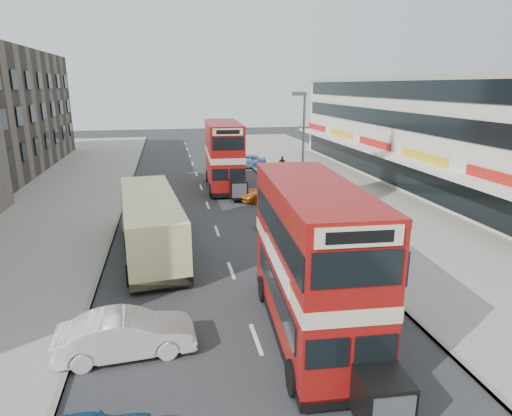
{
  "coord_description": "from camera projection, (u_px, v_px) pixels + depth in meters",
  "views": [
    {
      "loc": [
        -2.67,
        -11.19,
        8.56
      ],
      "look_at": [
        0.69,
        5.43,
        3.78
      ],
      "focal_mm": 30.71,
      "sensor_mm": 36.0,
      "label": 1
    }
  ],
  "objects": [
    {
      "name": "bus_main",
      "position": [
        312.0,
        261.0,
        14.9
      ],
      "size": [
        3.17,
        9.72,
        5.28
      ],
      "rotation": [
        0.0,
        0.0,
        3.08
      ],
      "color": "black",
      "rests_on": "ground"
    },
    {
      "name": "pedestrian_near",
      "position": [
        342.0,
        213.0,
        26.56
      ],
      "size": [
        0.75,
        0.61,
        1.78
      ],
      "primitive_type": "imported",
      "rotation": [
        0.0,
        0.0,
        3.42
      ],
      "color": "gray",
      "rests_on": "pavement_right"
    },
    {
      "name": "commercial_row",
      "position": [
        442.0,
        133.0,
        36.68
      ],
      "size": [
        9.9,
        46.2,
        9.3
      ],
      "color": "beige",
      "rests_on": "ground"
    },
    {
      "name": "kerb_left",
      "position": [
        122.0,
        209.0,
        31.07
      ],
      "size": [
        0.2,
        90.0,
        0.16
      ],
      "primitive_type": "cube",
      "color": "gray",
      "rests_on": "ground"
    },
    {
      "name": "cyclist",
      "position": [
        273.0,
        193.0,
        32.75
      ],
      "size": [
        0.78,
        1.79,
        2.15
      ],
      "rotation": [
        0.0,
        0.0,
        0.1
      ],
      "color": "gray",
      "rests_on": "ground"
    },
    {
      "name": "kerb_right",
      "position": [
        287.0,
        200.0,
        33.4
      ],
      "size": [
        0.2,
        90.0,
        0.16
      ],
      "primitive_type": "cube",
      "color": "gray",
      "rests_on": "ground"
    },
    {
      "name": "pedestrian_far",
      "position": [
        282.0,
        164.0,
        43.76
      ],
      "size": [
        0.98,
        0.54,
        1.59
      ],
      "primitive_type": "imported",
      "rotation": [
        0.0,
        0.0,
        -0.17
      ],
      "color": "gray",
      "rests_on": "pavement_right"
    },
    {
      "name": "car_right_b",
      "position": [
        268.0,
        193.0,
        33.43
      ],
      "size": [
        4.69,
        2.48,
        1.26
      ],
      "primitive_type": "imported",
      "rotation": [
        0.0,
        0.0,
        -1.48
      ],
      "color": "#D26115",
      "rests_on": "ground"
    },
    {
      "name": "pavement_right",
      "position": [
        360.0,
        197.0,
        34.53
      ],
      "size": [
        12.0,
        90.0,
        0.15
      ],
      "primitive_type": "cube",
      "color": "gray",
      "rests_on": "ground"
    },
    {
      "name": "coach",
      "position": [
        151.0,
        221.0,
        22.98
      ],
      "size": [
        3.74,
        10.84,
        2.82
      ],
      "rotation": [
        0.0,
        0.0,
        0.1
      ],
      "color": "black",
      "rests_on": "ground"
    },
    {
      "name": "ground",
      "position": [
        269.0,
        375.0,
        13.38
      ],
      "size": [
        160.0,
        160.0,
        0.0
      ],
      "primitive_type": "plane",
      "color": "#28282B",
      "rests_on": "ground"
    },
    {
      "name": "street_lamp",
      "position": [
        302.0,
        142.0,
        30.32
      ],
      "size": [
        1.0,
        0.2,
        8.12
      ],
      "color": "slate",
      "rests_on": "ground"
    },
    {
      "name": "road_surface",
      "position": [
        208.0,
        205.0,
        32.25
      ],
      "size": [
        12.0,
        90.0,
        0.01
      ],
      "primitive_type": "cube",
      "color": "#28282B",
      "rests_on": "ground"
    },
    {
      "name": "pavement_left",
      "position": [
        32.0,
        214.0,
        29.94
      ],
      "size": [
        12.0,
        90.0,
        0.15
      ],
      "primitive_type": "cube",
      "color": "gray",
      "rests_on": "ground"
    },
    {
      "name": "car_right_a",
      "position": [
        288.0,
        218.0,
        27.2
      ],
      "size": [
        4.14,
        1.99,
        1.16
      ],
      "primitive_type": "imported",
      "rotation": [
        0.0,
        0.0,
        -1.48
      ],
      "color": "maroon",
      "rests_on": "ground"
    },
    {
      "name": "bus_second",
      "position": [
        224.0,
        155.0,
        37.01
      ],
      "size": [
        3.06,
        9.9,
        5.4
      ],
      "rotation": [
        0.0,
        0.0,
        3.1
      ],
      "color": "black",
      "rests_on": "ground"
    },
    {
      "name": "car_right_c",
      "position": [
        246.0,
        161.0,
        46.68
      ],
      "size": [
        4.5,
        2.14,
        1.49
      ],
      "primitive_type": "imported",
      "rotation": [
        0.0,
        0.0,
        -1.66
      ],
      "color": "#6291C5",
      "rests_on": "ground"
    },
    {
      "name": "car_left_front",
      "position": [
        127.0,
        334.0,
        14.25
      ],
      "size": [
        4.52,
        1.83,
        1.46
      ],
      "primitive_type": "imported",
      "rotation": [
        0.0,
        0.0,
        1.64
      ],
      "color": "white",
      "rests_on": "ground"
    }
  ]
}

